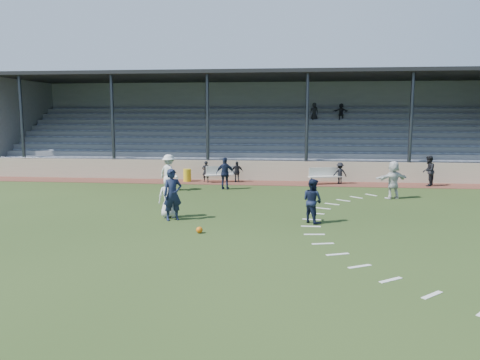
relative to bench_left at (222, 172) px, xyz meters
name	(u,v)px	position (x,y,z in m)	size (l,w,h in m)	color
ground	(233,224)	(1.96, -10.64, -0.58)	(90.00, 90.00, 0.00)	#263917
cinder_track	(255,183)	(1.96, -0.14, -0.57)	(34.00, 2.00, 0.02)	#582C23
retaining_wall	(256,171)	(1.96, 0.91, 0.02)	(34.00, 0.18, 1.20)	tan
bench_left	(222,172)	(0.00, 0.00, 0.00)	(2.00, 1.22, 0.95)	beige
bench_right	(325,174)	(6.04, -0.15, 0.00)	(2.03, 1.06, 0.95)	beige
trash_bin	(187,175)	(-2.11, -0.06, -0.19)	(0.47, 0.47, 0.75)	gold
football	(199,230)	(1.00, -12.01, -0.47)	(0.22, 0.22, 0.22)	#D3610C
player_white_lead	(169,196)	(-0.66, -9.73, 0.25)	(0.82, 0.53, 1.67)	silver
player_navy_lead	(173,195)	(-0.40, -10.16, 0.40)	(0.72, 0.47, 1.97)	#121932
player_navy_mid	(312,201)	(4.87, -10.02, 0.25)	(0.81, 0.63, 1.66)	#121932
player_white_wing	(169,173)	(-2.34, -3.35, 0.37)	(1.23, 0.71, 1.91)	silver
player_navy_wing	(225,173)	(0.56, -2.63, 0.27)	(1.01, 0.42, 1.72)	#121932
player_white_back	(393,180)	(8.92, -4.52, 0.32)	(1.68, 0.54, 1.81)	silver
official	(428,171)	(11.71, -0.34, 0.29)	(0.83, 0.64, 1.70)	black
sub_left_near	(206,171)	(-0.99, 0.01, 0.05)	(0.45, 0.29, 1.23)	black
sub_left_far	(237,172)	(0.90, -0.04, 0.05)	(0.72, 0.30, 1.23)	black
sub_right	(340,173)	(6.87, -0.05, 0.06)	(0.80, 0.46, 1.24)	black
grandstand	(261,140)	(1.97, 5.62, 1.62)	(34.60, 9.00, 6.61)	gray
penalty_arc	(347,227)	(6.08, -10.64, -0.58)	(3.89, 14.63, 0.01)	silver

